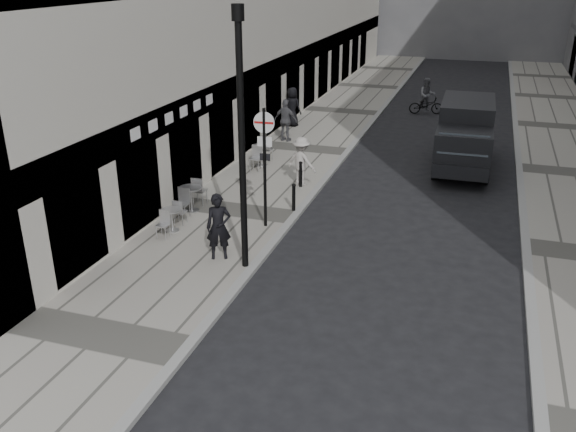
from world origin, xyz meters
name	(u,v)px	position (x,y,z in m)	size (l,w,h in m)	color
sidewalk	(302,149)	(-2.00, 18.00, 0.06)	(4.00, 60.00, 0.12)	gray
far_sidewalk	(574,174)	(9.00, 18.00, 0.06)	(4.00, 60.00, 0.12)	gray
walking_man	(219,227)	(-1.04, 6.96, 1.04)	(0.67, 0.44, 1.84)	black
sign_post	(265,152)	(-0.60, 9.42, 2.46)	(0.63, 0.11, 3.65)	black
lamppost	(241,131)	(-0.20, 6.72, 3.81)	(0.30, 0.30, 6.63)	black
bollard_near	(301,175)	(-0.60, 13.15, 0.57)	(0.12, 0.12, 0.91)	black
bollard_far	(294,198)	(-0.15, 10.87, 0.55)	(0.12, 0.12, 0.87)	black
panel_van	(465,132)	(4.80, 17.72, 1.45)	(2.13, 5.51, 2.57)	black
cyclist	(426,100)	(2.38, 26.77, 0.76)	(1.89, 1.01, 1.94)	black
pedestrian_a	(286,120)	(-3.02, 18.82, 1.07)	(1.11, 0.46, 1.90)	#59585D
pedestrian_b	(302,162)	(-0.63, 13.33, 1.01)	(1.15, 0.66, 1.78)	#BAB2AB
pedestrian_c	(292,107)	(-3.60, 21.56, 1.07)	(0.93, 0.61, 1.91)	black
cafe_table_near	(172,218)	(-3.14, 8.18, 0.53)	(0.63, 1.43, 0.81)	silver
cafe_table_mid	(262,154)	(-2.80, 15.04, 0.61)	(0.76, 1.71, 0.98)	silver
cafe_table_far	(191,197)	(-3.30, 9.81, 0.61)	(0.75, 1.69, 0.96)	#A6A6A8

